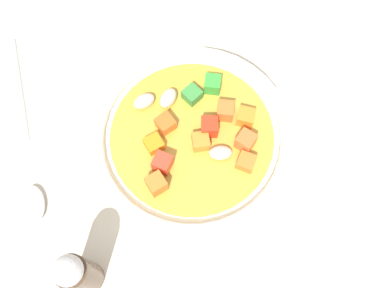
% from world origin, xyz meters
% --- Properties ---
extents(ground_plane, '(1.40, 1.40, 0.02)m').
position_xyz_m(ground_plane, '(0.00, 0.00, -0.01)').
color(ground_plane, '#BAB2A0').
extents(soup_bowl_main, '(0.19, 0.19, 0.07)m').
position_xyz_m(soup_bowl_main, '(0.00, 0.00, 0.03)').
color(soup_bowl_main, white).
rests_on(soup_bowl_main, ground_plane).
extents(spoon, '(0.02, 0.22, 0.01)m').
position_xyz_m(spoon, '(-0.16, 0.06, 0.00)').
color(spoon, silver).
rests_on(spoon, ground_plane).
extents(pepper_shaker, '(0.03, 0.03, 0.09)m').
position_xyz_m(pepper_shaker, '(-0.13, -0.09, 0.05)').
color(pepper_shaker, '#4C3828').
rests_on(pepper_shaker, ground_plane).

